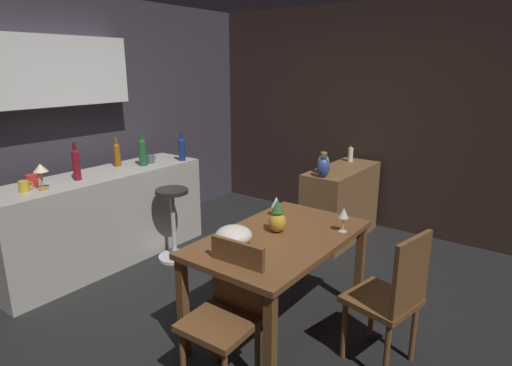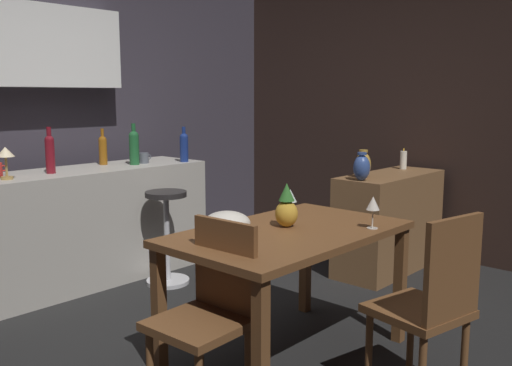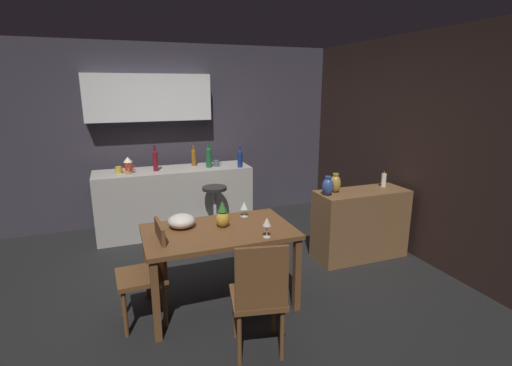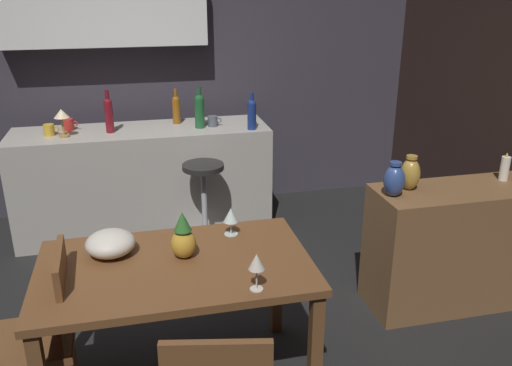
{
  "view_description": "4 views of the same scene",
  "coord_description": "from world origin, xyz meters",
  "views": [
    {
      "loc": [
        -2.3,
        -2.02,
        1.9
      ],
      "look_at": [
        0.48,
        0.07,
        0.93
      ],
      "focal_mm": 29.66,
      "sensor_mm": 36.0,
      "label": 1
    },
    {
      "loc": [
        -2.3,
        -2.37,
        1.47
      ],
      "look_at": [
        0.62,
        0.3,
        0.85
      ],
      "focal_mm": 39.35,
      "sensor_mm": 36.0,
      "label": 2
    },
    {
      "loc": [
        -0.79,
        -3.61,
        1.99
      ],
      "look_at": [
        0.64,
        0.21,
        0.95
      ],
      "focal_mm": 26.46,
      "sensor_mm": 36.0,
      "label": 3
    },
    {
      "loc": [
        -0.12,
        -2.83,
        2.04
      ],
      "look_at": [
        0.61,
        0.27,
        0.83
      ],
      "focal_mm": 37.32,
      "sensor_mm": 36.0,
      "label": 4
    }
  ],
  "objects": [
    {
      "name": "ground_plane",
      "position": [
        0.0,
        0.0,
        0.0
      ],
      "size": [
        9.0,
        9.0,
        0.0
      ],
      "primitive_type": "plane",
      "color": "black"
    },
    {
      "name": "wall_kitchen_back",
      "position": [
        -0.06,
        2.08,
        1.41
      ],
      "size": [
        5.2,
        0.33,
        2.6
      ],
      "color": "#38333D",
      "rests_on": "ground_plane"
    },
    {
      "name": "wall_side_right",
      "position": [
        2.55,
        0.3,
        1.3
      ],
      "size": [
        0.1,
        4.4,
        2.6
      ],
      "primitive_type": "cube",
      "color": "#33231E",
      "rests_on": "ground_plane"
    },
    {
      "name": "dining_table",
      "position": [
        0.02,
        -0.49,
        0.65
      ],
      "size": [
        1.34,
        0.81,
        0.74
      ],
      "color": "brown",
      "rests_on": "ground_plane"
    },
    {
      "name": "kitchen_counter",
      "position": [
        -0.07,
        1.53,
        0.45
      ],
      "size": [
        2.1,
        0.6,
        0.9
      ],
      "primitive_type": "cube",
      "color": "#B2ADA3",
      "rests_on": "ground_plane"
    },
    {
      "name": "sideboard_cabinet",
      "position": [
        1.86,
        -0.09,
        0.41
      ],
      "size": [
        1.1,
        0.44,
        0.82
      ],
      "primitive_type": "cube",
      "color": "brown",
      "rests_on": "ground_plane"
    },
    {
      "name": "chair_near_window",
      "position": [
        -0.62,
        -0.54,
        0.48
      ],
      "size": [
        0.42,
        0.42,
        0.89
      ],
      "color": "brown",
      "rests_on": "ground_plane"
    },
    {
      "name": "chair_by_doorway",
      "position": [
        0.11,
        -1.28,
        0.5
      ],
      "size": [
        0.47,
        0.47,
        0.93
      ],
      "color": "brown",
      "rests_on": "ground_plane"
    },
    {
      "name": "bar_stool",
      "position": [
        0.37,
        1.01,
        0.39
      ],
      "size": [
        0.34,
        0.34,
        0.73
      ],
      "color": "#262323",
      "rests_on": "ground_plane"
    },
    {
      "name": "wine_glass_left",
      "position": [
        0.35,
        -0.23,
        0.85
      ],
      "size": [
        0.08,
        0.08,
        0.16
      ],
      "color": "silver",
      "rests_on": "dining_table"
    },
    {
      "name": "wine_glass_right",
      "position": [
        0.36,
        -0.81,
        0.88
      ],
      "size": [
        0.07,
        0.07,
        0.18
      ],
      "color": "silver",
      "rests_on": "dining_table"
    },
    {
      "name": "pineapple_centerpiece",
      "position": [
        0.07,
        -0.43,
        0.84
      ],
      "size": [
        0.13,
        0.13,
        0.25
      ],
      "color": "gold",
      "rests_on": "dining_table"
    },
    {
      "name": "fruit_bowl",
      "position": [
        -0.28,
        -0.32,
        0.8
      ],
      "size": [
        0.25,
        0.25,
        0.13
      ],
      "primitive_type": "ellipsoid",
      "color": "beige",
      "rests_on": "dining_table"
    },
    {
      "name": "wine_bottle_cobalt",
      "position": [
        0.82,
        1.32,
        1.04
      ],
      "size": [
        0.07,
        0.07,
        0.3
      ],
      "color": "navy",
      "rests_on": "kitchen_counter"
    },
    {
      "name": "wine_bottle_amber",
      "position": [
        0.24,
        1.66,
        1.03
      ],
      "size": [
        0.07,
        0.07,
        0.3
      ],
      "color": "#8C5114",
      "rests_on": "kitchen_counter"
    },
    {
      "name": "wine_bottle_ruby",
      "position": [
        -0.31,
        1.49,
        1.06
      ],
      "size": [
        0.07,
        0.07,
        0.34
      ],
      "color": "maroon",
      "rests_on": "kitchen_counter"
    },
    {
      "name": "wine_bottle_green",
      "position": [
        0.41,
        1.47,
        1.06
      ],
      "size": [
        0.08,
        0.08,
        0.34
      ],
      "color": "#1E592D",
      "rests_on": "kitchen_counter"
    },
    {
      "name": "cup_mustard",
      "position": [
        -0.78,
        1.5,
        0.95
      ],
      "size": [
        0.12,
        0.08,
        0.09
      ],
      "color": "gold",
      "rests_on": "kitchen_counter"
    },
    {
      "name": "cup_red",
      "position": [
        -0.65,
        1.63,
        0.95
      ],
      "size": [
        0.13,
        0.09,
        0.1
      ],
      "color": "red",
      "rests_on": "kitchen_counter"
    },
    {
      "name": "cup_slate",
      "position": [
        0.53,
        1.49,
        0.94
      ],
      "size": [
        0.12,
        0.08,
        0.09
      ],
      "color": "#515660",
      "rests_on": "kitchen_counter"
    },
    {
      "name": "counter_lamp",
      "position": [
        -0.66,
        1.43,
        1.07
      ],
      "size": [
        0.12,
        0.12,
        0.22
      ],
      "color": "#A58447",
      "rests_on": "kitchen_counter"
    },
    {
      "name": "pillar_candle_tall",
      "position": [
        2.21,
        -0.01,
        0.9
      ],
      "size": [
        0.06,
        0.06,
        0.19
      ],
      "color": "white",
      "rests_on": "sideboard_cabinet"
    },
    {
      "name": "vase_brass",
      "position": [
        1.53,
        -0.02,
        0.92
      ],
      "size": [
        0.12,
        0.12,
        0.22
      ],
      "color": "#B78C38",
      "rests_on": "sideboard_cabinet"
    },
    {
      "name": "vase_ceramic_blue",
      "position": [
        1.38,
        -0.1,
        0.92
      ],
      "size": [
        0.13,
        0.13,
        0.22
      ],
      "color": "#334C8C",
      "rests_on": "sideboard_cabinet"
    }
  ]
}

